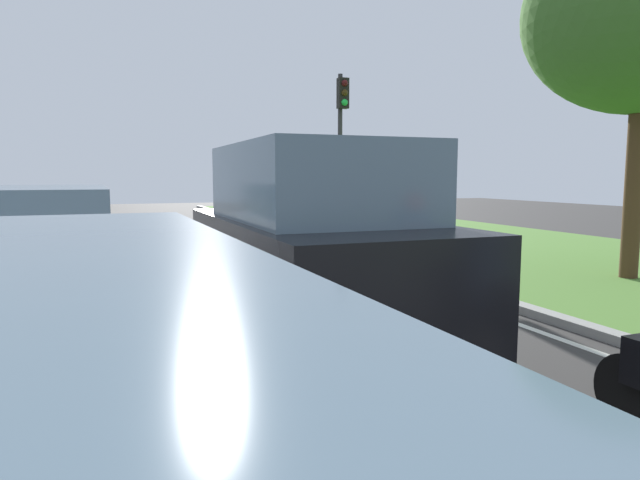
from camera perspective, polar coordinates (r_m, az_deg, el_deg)
The scene contains 9 objects.
ground_plane at distance 11.68m, azimuth -13.85°, elevation -3.23°, with size 60.00×60.00×0.00m, color #383533.
lane_line_center at distance 11.61m, azimuth -17.28°, elevation -3.38°, with size 0.12×32.00×0.01m, color silver.
lane_line_right_edge at distance 12.64m, azimuth 2.57°, elevation -2.30°, with size 0.12×32.00×0.01m, color silver.
grass_verge_right at distance 15.26m, azimuth 19.66°, elevation -1.04°, with size 9.00×48.00×0.06m, color #548433.
curb_right at distance 12.83m, azimuth 4.62°, elevation -1.92°, with size 0.24×48.00×0.12m, color #9E9B93.
car_suv_ahead at distance 6.14m, azimuth -0.82°, elevation -0.74°, with size 1.98×4.50×2.28m.
car_sedan_left_lane at distance 5.11m, azimuth -29.48°, elevation -5.88°, with size 1.91×4.34×1.86m.
car_hatchback_far at distance 11.18m, azimuth -26.62°, elevation 0.39°, with size 1.75×3.71×1.78m.
traffic_light_near_right at distance 17.33m, azimuth 2.22°, elevation 11.49°, with size 0.32×0.50×5.02m.
Camera 1 is at (-1.44, 2.58, 1.94)m, focal length 31.32 mm.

